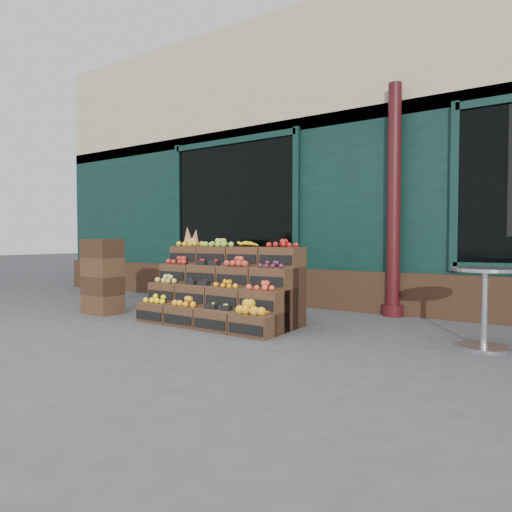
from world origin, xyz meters
The scene contains 6 objects.
ground centered at (0.00, 0.00, 0.00)m, with size 60.00×60.00×0.00m, color #3D3D3F.
shop_facade centered at (0.00, 5.11, 2.40)m, with size 12.00×6.24×4.80m.
crate_display centered at (-0.53, 0.43, 0.39)m, with size 2.02×1.03×1.25m.
spare_crates centered at (-2.42, 0.06, 0.54)m, with size 0.55×0.40×1.07m.
bistro_table centered at (2.42, 0.67, 0.49)m, with size 0.62×0.62×0.79m.
shopkeeper centered at (-1.34, 2.69, 1.10)m, with size 0.80×0.53×2.20m, color #14471F.
Camera 1 is at (2.73, -3.97, 1.04)m, focal length 30.00 mm.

